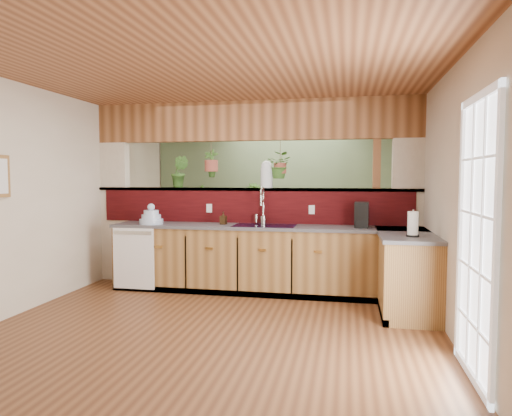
% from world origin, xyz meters
% --- Properties ---
extents(ground, '(4.60, 7.00, 0.01)m').
position_xyz_m(ground, '(0.00, 0.00, 0.00)').
color(ground, brown).
rests_on(ground, ground).
extents(ceiling, '(4.60, 7.00, 0.01)m').
position_xyz_m(ceiling, '(0.00, 0.00, 2.60)').
color(ceiling, brown).
rests_on(ceiling, ground).
extents(wall_back, '(4.60, 0.02, 2.60)m').
position_xyz_m(wall_back, '(0.00, 3.50, 1.30)').
color(wall_back, beige).
rests_on(wall_back, ground).
extents(wall_left, '(0.02, 7.00, 2.60)m').
position_xyz_m(wall_left, '(-2.30, 0.00, 1.30)').
color(wall_left, beige).
rests_on(wall_left, ground).
extents(wall_right, '(0.02, 7.00, 2.60)m').
position_xyz_m(wall_right, '(2.30, 0.00, 1.30)').
color(wall_right, beige).
rests_on(wall_right, ground).
extents(pass_through_partition, '(4.60, 0.21, 2.60)m').
position_xyz_m(pass_through_partition, '(0.03, 1.35, 1.19)').
color(pass_through_partition, beige).
rests_on(pass_through_partition, ground).
extents(pass_through_ledge, '(4.60, 0.21, 0.04)m').
position_xyz_m(pass_through_ledge, '(0.00, 1.35, 1.37)').
color(pass_through_ledge, brown).
rests_on(pass_through_ledge, ground).
extents(header_beam, '(4.60, 0.15, 0.55)m').
position_xyz_m(header_beam, '(0.00, 1.35, 2.33)').
color(header_beam, brown).
rests_on(header_beam, ground).
extents(sage_backwall, '(4.55, 0.02, 2.55)m').
position_xyz_m(sage_backwall, '(0.00, 3.48, 1.30)').
color(sage_backwall, '#5A734F').
rests_on(sage_backwall, ground).
extents(countertop, '(4.14, 1.52, 0.90)m').
position_xyz_m(countertop, '(0.84, 0.87, 0.45)').
color(countertop, brown).
rests_on(countertop, ground).
extents(dishwasher, '(0.58, 0.03, 0.82)m').
position_xyz_m(dishwasher, '(-1.48, 0.66, 0.46)').
color(dishwasher, white).
rests_on(dishwasher, ground).
extents(navy_sink, '(0.82, 0.50, 0.18)m').
position_xyz_m(navy_sink, '(0.25, 0.98, 0.82)').
color(navy_sink, black).
rests_on(navy_sink, countertop).
extents(french_door, '(0.06, 1.02, 2.16)m').
position_xyz_m(french_door, '(2.27, -1.30, 1.05)').
color(french_door, white).
rests_on(french_door, ground).
extents(faucet, '(0.23, 0.23, 0.52)m').
position_xyz_m(faucet, '(0.19, 1.13, 1.18)').
color(faucet, '#B7B7B2').
rests_on(faucet, countertop).
extents(dish_stack, '(0.32, 0.32, 0.28)m').
position_xyz_m(dish_stack, '(-1.31, 0.86, 0.99)').
color(dish_stack, '#A9BCDA').
rests_on(dish_stack, countertop).
extents(soap_dispenser, '(0.09, 0.09, 0.17)m').
position_xyz_m(soap_dispenser, '(-0.33, 1.01, 0.99)').
color(soap_dispenser, '#342513').
rests_on(soap_dispenser, countertop).
extents(coffee_maker, '(0.17, 0.29, 0.32)m').
position_xyz_m(coffee_maker, '(1.50, 1.00, 1.05)').
color(coffee_maker, black).
rests_on(coffee_maker, countertop).
extents(paper_towel, '(0.14, 0.14, 0.29)m').
position_xyz_m(paper_towel, '(2.02, 0.18, 1.03)').
color(paper_towel, black).
rests_on(paper_towel, countertop).
extents(glass_jar, '(0.17, 0.17, 0.38)m').
position_xyz_m(glass_jar, '(0.21, 1.35, 1.58)').
color(glass_jar, silver).
rests_on(glass_jar, pass_through_ledge).
extents(ledge_plant_left, '(0.26, 0.22, 0.46)m').
position_xyz_m(ledge_plant_left, '(-1.07, 1.35, 1.62)').
color(ledge_plant_left, '#2F581E').
rests_on(ledge_plant_left, pass_through_ledge).
extents(hanging_plant_a, '(0.22, 0.19, 0.53)m').
position_xyz_m(hanging_plant_a, '(-0.60, 1.35, 1.87)').
color(hanging_plant_a, brown).
rests_on(hanging_plant_a, header_beam).
extents(hanging_plant_b, '(0.38, 0.35, 0.48)m').
position_xyz_m(hanging_plant_b, '(0.40, 1.35, 1.86)').
color(hanging_plant_b, brown).
rests_on(hanging_plant_b, header_beam).
extents(shelving_console, '(1.43, 0.68, 0.92)m').
position_xyz_m(shelving_console, '(-0.80, 3.25, 0.50)').
color(shelving_console, black).
rests_on(shelving_console, ground).
extents(shelf_plant_a, '(0.27, 0.23, 0.44)m').
position_xyz_m(shelf_plant_a, '(-1.40, 3.25, 1.18)').
color(shelf_plant_a, '#2F581E').
rests_on(shelf_plant_a, shelving_console).
extents(shelf_plant_b, '(0.33, 0.33, 0.47)m').
position_xyz_m(shelf_plant_b, '(-0.37, 3.25, 1.20)').
color(shelf_plant_b, '#2F581E').
rests_on(shelf_plant_b, shelving_console).
extents(floor_plant, '(0.90, 0.84, 0.81)m').
position_xyz_m(floor_plant, '(0.44, 2.79, 0.41)').
color(floor_plant, '#2F581E').
rests_on(floor_plant, ground).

